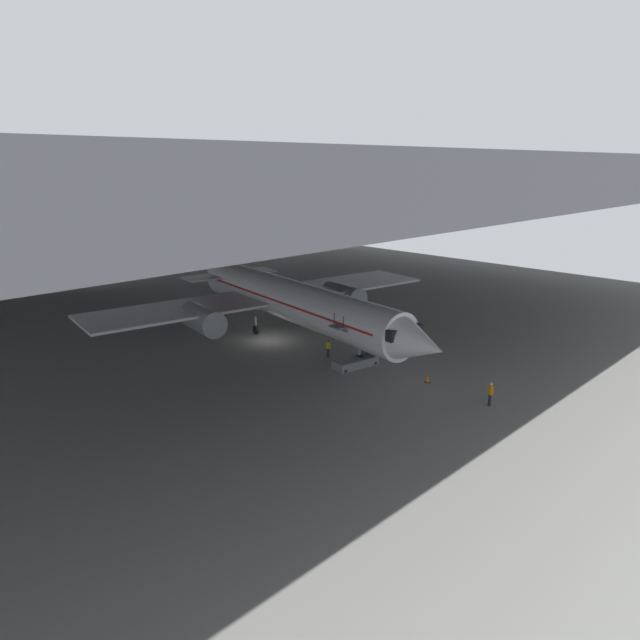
# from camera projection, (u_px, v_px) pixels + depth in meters

# --- Properties ---
(ground_plane) EXTENTS (110.00, 110.00, 0.00)m
(ground_plane) POSITION_uv_depth(u_px,v_px,m) (270.00, 340.00, 54.64)
(ground_plane) COLOR gray
(hangar_structure) EXTENTS (121.00, 99.00, 16.73)m
(hangar_structure) POSITION_uv_depth(u_px,v_px,m) (181.00, 167.00, 59.69)
(hangar_structure) COLOR #4C4F54
(hangar_structure) RESTS_ON ground_plane
(airplane_main) EXTENTS (38.03, 39.04, 12.12)m
(airplane_main) POSITION_uv_depth(u_px,v_px,m) (290.00, 300.00, 55.39)
(airplane_main) COLOR white
(airplane_main) RESTS_ON ground_plane
(boarding_stairs) EXTENTS (4.50, 2.07, 4.79)m
(boarding_stairs) POSITION_uv_depth(u_px,v_px,m) (355.00, 358.00, 47.39)
(boarding_stairs) COLOR slate
(boarding_stairs) RESTS_ON ground_plane
(crew_worker_near_nose) EXTENTS (0.39, 0.47, 1.75)m
(crew_worker_near_nose) POSITION_uv_depth(u_px,v_px,m) (490.00, 392.00, 39.69)
(crew_worker_near_nose) COLOR #232838
(crew_worker_near_nose) RESTS_ON ground_plane
(crew_worker_by_stairs) EXTENTS (0.27, 0.54, 1.60)m
(crew_worker_by_stairs) POSITION_uv_depth(u_px,v_px,m) (328.00, 347.00, 49.64)
(crew_worker_by_stairs) COLOR #232838
(crew_worker_by_stairs) RESTS_ON ground_plane
(traffic_cone_orange) EXTENTS (0.36, 0.36, 0.60)m
(traffic_cone_orange) POSITION_uv_depth(u_px,v_px,m) (428.00, 379.00, 44.15)
(traffic_cone_orange) COLOR black
(traffic_cone_orange) RESTS_ON ground_plane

